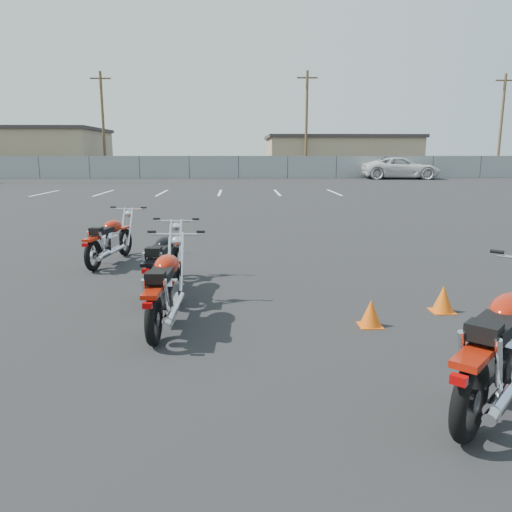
{
  "coord_description": "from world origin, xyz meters",
  "views": [
    {
      "loc": [
        -0.04,
        -6.15,
        2.05
      ],
      "look_at": [
        0.2,
        0.6,
        0.65
      ],
      "focal_mm": 35.0,
      "sensor_mm": 36.0,
      "label": 1
    }
  ],
  "objects_px": {
    "motorcycle_second_black": "(164,261)",
    "motorcycle_rear_red": "(503,346)",
    "white_van": "(401,162)",
    "motorcycle_front_red": "(110,240)",
    "motorcycle_third_red": "(166,288)"
  },
  "relations": [
    {
      "from": "motorcycle_second_black",
      "to": "motorcycle_rear_red",
      "type": "bearing_deg",
      "value": -47.53
    },
    {
      "from": "white_van",
      "to": "motorcycle_second_black",
      "type": "bearing_deg",
      "value": 160.88
    },
    {
      "from": "motorcycle_front_red",
      "to": "motorcycle_rear_red",
      "type": "distance_m",
      "value": 7.2
    },
    {
      "from": "motorcycle_front_red",
      "to": "white_van",
      "type": "bearing_deg",
      "value": 63.18
    },
    {
      "from": "motorcycle_third_red",
      "to": "white_van",
      "type": "bearing_deg",
      "value": 67.81
    },
    {
      "from": "motorcycle_second_black",
      "to": "motorcycle_rear_red",
      "type": "relative_size",
      "value": 1.04
    },
    {
      "from": "motorcycle_second_black",
      "to": "motorcycle_third_red",
      "type": "bearing_deg",
      "value": -80.98
    },
    {
      "from": "motorcycle_rear_red",
      "to": "white_van",
      "type": "bearing_deg",
      "value": 73.33
    },
    {
      "from": "motorcycle_front_red",
      "to": "white_van",
      "type": "height_order",
      "value": "white_van"
    },
    {
      "from": "motorcycle_third_red",
      "to": "white_van",
      "type": "distance_m",
      "value": 36.54
    },
    {
      "from": "motorcycle_rear_red",
      "to": "white_van",
      "type": "distance_m",
      "value": 37.48
    },
    {
      "from": "motorcycle_second_black",
      "to": "white_van",
      "type": "height_order",
      "value": "white_van"
    },
    {
      "from": "motorcycle_front_red",
      "to": "motorcycle_second_black",
      "type": "distance_m",
      "value": 2.35
    },
    {
      "from": "motorcycle_front_red",
      "to": "motorcycle_third_red",
      "type": "height_order",
      "value": "motorcycle_third_red"
    },
    {
      "from": "motorcycle_second_black",
      "to": "motorcycle_front_red",
      "type": "bearing_deg",
      "value": 123.51
    }
  ]
}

